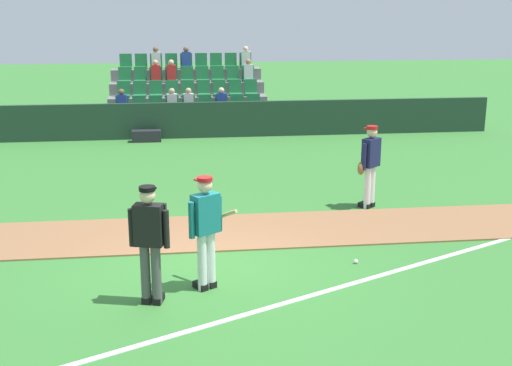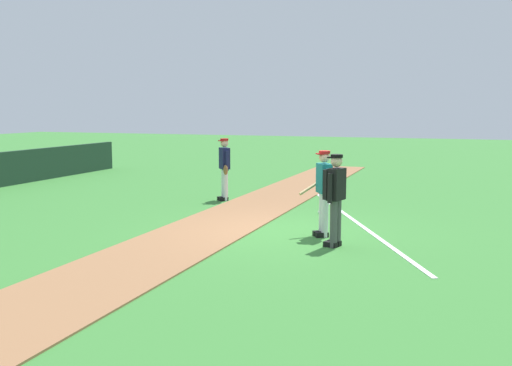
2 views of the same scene
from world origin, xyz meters
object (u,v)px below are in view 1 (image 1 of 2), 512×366
baseball (356,261)px  umpire_home_plate (150,238)px  runner_navy_jersey (370,164)px  batter_teal_jersey (206,228)px  equipment_bag (147,136)px

baseball → umpire_home_plate: bearing=-161.6°
runner_navy_jersey → baseball: bearing=-109.9°
umpire_home_plate → runner_navy_jersey: same height
batter_teal_jersey → baseball: (2.52, 0.70, -0.93)m
runner_navy_jersey → equipment_bag: (-4.95, 7.64, -0.78)m
umpire_home_plate → baseball: (3.33, 1.11, -0.96)m
umpire_home_plate → runner_navy_jersey: size_ratio=1.00×
batter_teal_jersey → equipment_bag: bearing=96.7°
baseball → equipment_bag: (-3.86, 10.67, 0.14)m
baseball → equipment_bag: 11.35m
baseball → equipment_bag: equipment_bag is taller
batter_teal_jersey → runner_navy_jersey: bearing=45.9°
runner_navy_jersey → equipment_bag: size_ratio=1.96×
umpire_home_plate → baseball: bearing=18.4°
umpire_home_plate → runner_navy_jersey: 6.06m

